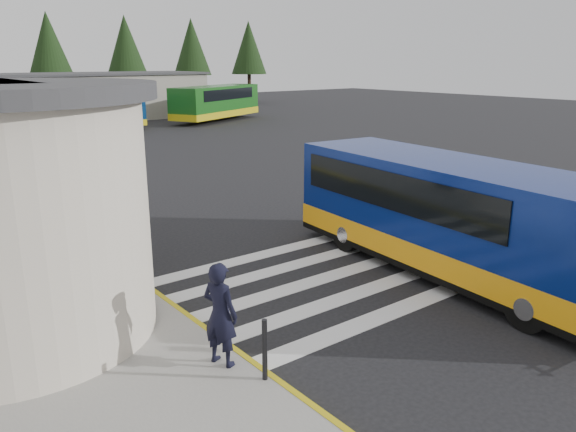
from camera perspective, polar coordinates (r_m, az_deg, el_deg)
ground at (r=14.98m, az=2.14°, el=-5.30°), size 140.00×140.00×0.00m
curb_strip at (r=16.38m, az=-18.17°, el=-3.94°), size 0.12×34.00×0.16m
crosswalk at (r=14.11m, az=2.68°, el=-6.63°), size 8.00×5.35×0.01m
depot_building at (r=54.89m, az=-22.39°, el=11.08°), size 26.40×8.40×4.20m
tree_line at (r=62.61m, az=-24.70°, el=15.55°), size 58.40×4.40×10.00m
transit_bus at (r=14.83m, az=16.35°, el=-0.50°), size 4.06×10.47×2.90m
pedestrian_a at (r=9.91m, az=-6.89°, el=-9.87°), size 0.67×0.80×1.89m
bollard at (r=9.57m, az=-2.38°, el=-13.42°), size 0.09×0.09×1.10m
far_bus_a at (r=45.53m, az=-19.84°, el=9.79°), size 8.70×2.63×2.23m
far_bus_b at (r=51.69m, az=-7.32°, el=11.47°), size 10.57×7.17×2.67m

